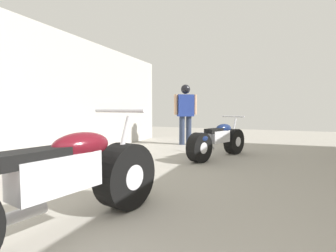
{
  "coord_description": "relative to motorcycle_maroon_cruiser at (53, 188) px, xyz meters",
  "views": [
    {
      "loc": [
        0.92,
        0.2,
        1.04
      ],
      "look_at": [
        -0.46,
        3.6,
        0.79
      ],
      "focal_mm": 26.84,
      "sensor_mm": 36.0,
      "label": 1
    }
  ],
  "objects": [
    {
      "name": "ground_plane",
      "position": [
        0.64,
        2.31,
        -0.43
      ],
      "size": [
        18.93,
        18.93,
        0.0
      ],
      "primitive_type": "plane",
      "color": "#9E998E"
    },
    {
      "name": "garage_partition_left",
      "position": [
        -2.37,
        2.31,
        0.87
      ],
      "size": [
        0.08,
        8.68,
        2.6
      ],
      "primitive_type": "cube",
      "color": "#B7B5AD",
      "rests_on": "ground_plane"
    },
    {
      "name": "motorcycle_maroon_cruiser",
      "position": [
        0.0,
        0.0,
        0.0
      ],
      "size": [
        0.82,
        2.24,
        1.04
      ],
      "color": "black",
      "rests_on": "ground_plane"
    },
    {
      "name": "motorcycle_black_naked",
      "position": [
        0.54,
        3.85,
        -0.06
      ],
      "size": [
        0.95,
        1.83,
        0.88
      ],
      "color": "black",
      "rests_on": "ground_plane"
    },
    {
      "name": "mechanic_in_blue",
      "position": [
        -0.71,
        5.5,
        0.61
      ],
      "size": [
        0.63,
        0.46,
        1.74
      ],
      "color": "#2D3851",
      "rests_on": "ground_plane"
    }
  ]
}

